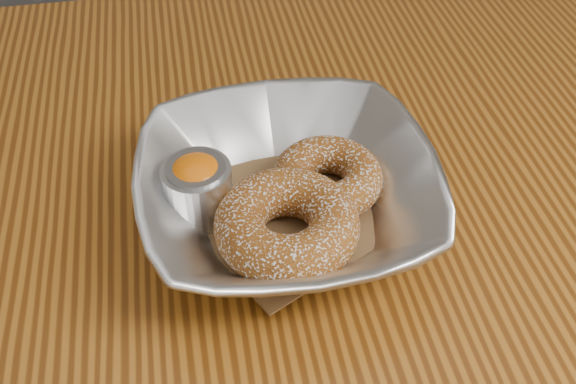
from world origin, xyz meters
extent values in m
cube|color=brown|center=(0.00, 0.00, 0.73)|extent=(1.20, 0.80, 0.04)
imported|color=silver|center=(-0.07, 0.00, 0.78)|extent=(0.23, 0.23, 0.06)
cube|color=brown|center=(-0.07, 0.00, 0.76)|extent=(0.20, 0.20, 0.00)
torus|color=brown|center=(-0.03, 0.01, 0.78)|extent=(0.10, 0.10, 0.03)
torus|color=brown|center=(-0.07, -0.03, 0.78)|extent=(0.11, 0.11, 0.04)
cylinder|color=silver|center=(-0.13, 0.01, 0.78)|extent=(0.05, 0.05, 0.05)
cylinder|color=gray|center=(-0.13, 0.01, 0.79)|extent=(0.05, 0.05, 0.04)
ellipsoid|color=orange|center=(-0.13, 0.01, 0.80)|extent=(0.04, 0.04, 0.03)
camera|label=1|loc=(-0.13, -0.37, 1.14)|focal=42.00mm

